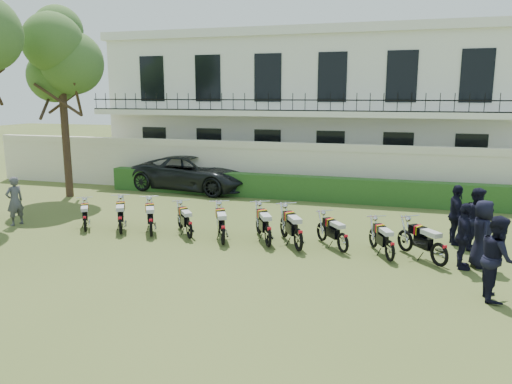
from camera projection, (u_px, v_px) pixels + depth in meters
The scene contains 22 objects.
ground at pixel (225, 248), 14.37m from camera, with size 100.00×100.00×0.00m, color #435421.
perimeter_wall at pixel (289, 169), 21.66m from camera, with size 30.00×0.35×2.30m.
hedge at pixel (307, 188), 20.75m from camera, with size 18.00×0.60×1.00m, color #244819.
building at pixel (314, 106), 26.77m from camera, with size 20.40×9.60×7.40m.
tree_west_near at pixel (61, 56), 20.45m from camera, with size 3.40×3.20×7.90m.
motorcycle_0 at pixel (85, 219), 15.93m from camera, with size 1.02×1.45×0.92m.
motorcycle_1 at pixel (120, 220), 15.60m from camera, with size 1.04×1.70×1.04m.
motorcycle_2 at pixel (151, 222), 15.33m from camera, with size 1.04×1.71×1.05m.
motorcycle_3 at pixel (189, 225), 15.11m from camera, with size 1.18×1.49×0.99m.
motorcycle_4 at pixel (223, 229), 14.50m from camera, with size 0.97×1.81×1.07m.
motorcycle_5 at pixel (268, 231), 14.29m from camera, with size 1.04×1.83×1.10m.
motorcycle_6 at pixel (298, 234), 13.90m from camera, with size 1.12×1.84×1.12m.
motorcycle_7 at pixel (343, 238), 13.78m from camera, with size 1.15×1.47×0.97m.
motorcycle_8 at pixel (390, 246), 13.07m from camera, with size 0.85×1.67×0.97m.
motorcycle_9 at pixel (440, 249), 12.66m from camera, with size 1.31×1.58×1.07m.
suv at pixel (194, 173), 22.86m from camera, with size 2.65×5.74×1.60m, color black.
inspector at pixel (15, 201), 16.73m from camera, with size 0.60×0.40×1.65m, color #545358.
officer_1 at pixel (498, 258), 10.62m from camera, with size 0.90×0.70×1.85m, color black.
officer_2 at pixel (464, 236), 12.50m from camera, with size 1.00×0.42×1.70m, color black.
officer_3 at pixel (482, 234), 12.65m from camera, with size 0.85×0.55×1.74m, color black.
officer_4 at pixel (477, 219), 14.09m from camera, with size 0.87×0.67×1.78m, color black.
officer_5 at pixel (456, 215), 14.55m from camera, with size 1.04×0.43×1.78m, color black.
Camera 1 is at (4.81, -12.95, 4.36)m, focal length 35.00 mm.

